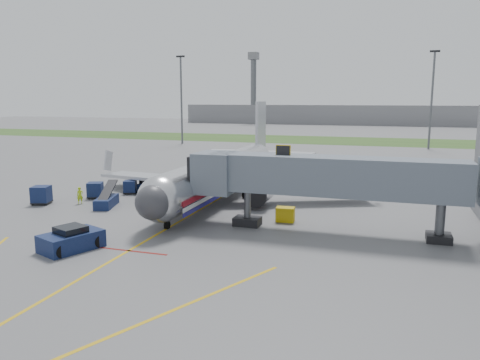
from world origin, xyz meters
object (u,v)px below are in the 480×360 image
(baggage_tug, at_px, (147,185))
(ramp_worker, at_px, (80,195))
(belt_loader, at_px, (107,201))
(airliner, at_px, (222,173))
(pushback_tug, at_px, (71,240))

(baggage_tug, xyz_separation_m, ramp_worker, (-3.43, -7.71, 0.08))
(belt_loader, bearing_deg, airliner, 40.04)
(airliner, height_order, baggage_tug, airliner)
(airliner, height_order, ramp_worker, airliner)
(ramp_worker, bearing_deg, belt_loader, -49.25)
(baggage_tug, relative_size, ramp_worker, 1.47)
(baggage_tug, bearing_deg, pushback_tug, -75.69)
(pushback_tug, bearing_deg, belt_loader, 113.30)
(airliner, xyz_separation_m, baggage_tug, (-9.20, 0.14, -1.87))
(belt_loader, relative_size, ramp_worker, 2.80)
(airliner, height_order, pushback_tug, airliner)
(airliner, distance_m, ramp_worker, 14.83)
(pushback_tug, relative_size, baggage_tug, 1.86)
(pushback_tug, height_order, belt_loader, belt_loader)
(airliner, distance_m, belt_loader, 12.37)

